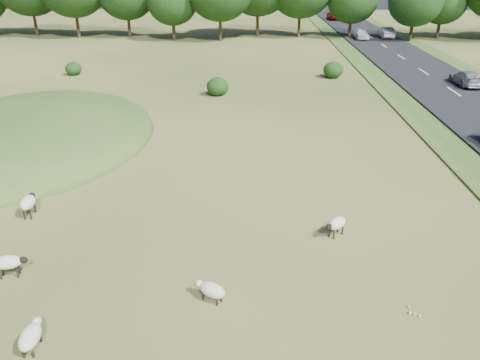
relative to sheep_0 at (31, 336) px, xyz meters
name	(u,v)px	position (x,y,z in m)	size (l,w,h in m)	color
ground	(220,106)	(3.94, 25.87, -0.48)	(160.00, 160.00, 0.00)	#355119
mound	(28,139)	(-8.06, 17.87, -0.48)	(16.00, 20.00, 4.00)	#33561E
road	(430,77)	(23.94, 35.87, -0.35)	(8.00, 150.00, 0.25)	black
shrubs	(232,75)	(4.61, 33.50, 0.28)	(27.72, 9.18, 1.59)	black
sheep_0	(31,336)	(0.00, 0.00, 0.00)	(0.64, 1.32, 0.76)	beige
sheep_1	(9,262)	(-2.29, 3.46, 0.14)	(1.26, 0.73, 0.88)	beige
sheep_2	(28,202)	(-3.55, 7.96, 0.20)	(0.70, 1.36, 0.96)	beige
sheep_3	(211,290)	(5.16, 2.32, -0.04)	(1.22, 0.97, 0.70)	beige
sheep_4	(336,224)	(10.04, 6.57, 0.12)	(1.12, 1.07, 0.85)	beige
car_2	(361,34)	(22.04, 59.61, 0.51)	(1.75, 4.34, 1.48)	white
car_3	(386,32)	(25.84, 60.84, 0.54)	(1.62, 4.66, 1.53)	silver
car_4	(467,78)	(25.84, 32.25, 0.42)	(1.81, 4.45, 1.29)	#95979C
car_5	(335,16)	(22.04, 83.69, 0.50)	(2.42, 5.24, 1.46)	maroon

